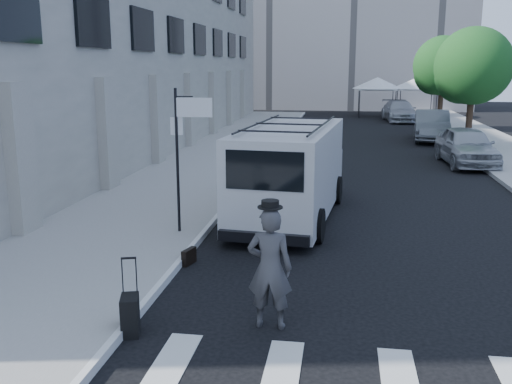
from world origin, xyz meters
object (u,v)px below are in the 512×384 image
(suitcase, at_px, (130,315))
(parked_car_c, at_px, (400,111))
(cargo_van, at_px, (291,171))
(briefcase, at_px, (189,257))
(parked_car_b, at_px, (432,126))
(parked_car_a, at_px, (466,146))
(businessman, at_px, (270,268))

(suitcase, bearing_deg, parked_car_c, 62.45)
(cargo_van, bearing_deg, briefcase, -107.33)
(parked_car_c, bearing_deg, parked_car_b, -91.56)
(parked_car_a, bearing_deg, parked_car_b, 88.72)
(parked_car_c, bearing_deg, suitcase, -106.86)
(suitcase, relative_size, parked_car_b, 0.24)
(briefcase, xyz_separation_m, cargo_van, (1.79, 4.26, 1.14))
(suitcase, height_order, parked_car_c, parked_car_c)
(suitcase, bearing_deg, parked_car_b, 56.01)
(suitcase, xyz_separation_m, parked_car_c, (7.43, 36.31, 0.45))
(suitcase, relative_size, parked_car_a, 0.25)
(cargo_van, distance_m, parked_car_a, 11.65)
(businessman, xyz_separation_m, parked_car_a, (6.31, 16.54, -0.18))
(cargo_van, relative_size, parked_car_c, 1.31)
(cargo_van, height_order, parked_car_c, cargo_van)
(parked_car_a, distance_m, parked_car_b, 7.98)
(cargo_van, height_order, parked_car_b, cargo_van)
(businessman, height_order, suitcase, businessman)
(businessman, relative_size, cargo_van, 0.29)
(suitcase, height_order, cargo_van, cargo_van)
(parked_car_b, xyz_separation_m, parked_car_c, (-0.73, 11.19, -0.08))
(businessman, distance_m, cargo_van, 6.97)
(parked_car_b, bearing_deg, parked_car_c, 99.63)
(parked_car_a, bearing_deg, parked_car_c, 89.66)
(businessman, relative_size, briefcase, 4.55)
(suitcase, xyz_separation_m, cargo_van, (1.85, 7.55, 0.98))
(briefcase, bearing_deg, businessman, -36.55)
(businessman, relative_size, parked_car_a, 0.42)
(briefcase, distance_m, suitcase, 3.29)
(businessman, distance_m, parked_car_a, 17.70)
(parked_car_b, bearing_deg, parked_car_a, -81.99)
(businessman, height_order, parked_car_c, businessman)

